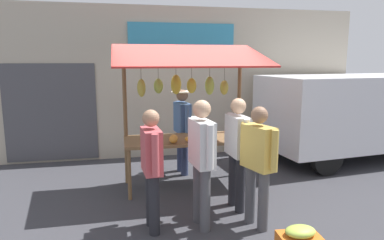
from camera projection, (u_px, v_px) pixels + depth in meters
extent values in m
plane|color=#38383D|center=(188.00, 186.00, 6.16)|extent=(40.00, 40.00, 0.00)
cube|color=#B2A893|center=(169.00, 83.00, 7.99)|extent=(9.00, 0.25, 3.40)
cube|color=teal|center=(182.00, 36.00, 7.73)|extent=(2.40, 0.06, 0.56)
cube|color=#47474C|center=(51.00, 113.00, 7.43)|extent=(1.90, 0.04, 2.10)
cube|color=brown|center=(188.00, 139.00, 6.02)|extent=(2.20, 0.90, 0.05)
cylinder|color=brown|center=(129.00, 175.00, 5.50)|extent=(0.06, 0.06, 0.83)
cylinder|color=brown|center=(252.00, 167.00, 5.93)|extent=(0.06, 0.06, 0.83)
cylinder|color=brown|center=(128.00, 161.00, 6.25)|extent=(0.06, 0.06, 0.83)
cylinder|color=brown|center=(237.00, 155.00, 6.68)|extent=(0.06, 0.06, 0.83)
cylinder|color=brown|center=(125.00, 120.00, 6.13)|extent=(0.07, 0.07, 2.35)
cylinder|color=brown|center=(239.00, 116.00, 6.56)|extent=(0.07, 0.07, 2.35)
cylinder|color=brown|center=(184.00, 64.00, 6.18)|extent=(2.12, 0.06, 0.06)
cube|color=#B72D28|center=(190.00, 55.00, 5.62)|extent=(2.50, 1.46, 0.39)
cylinder|color=brown|center=(224.00, 72.00, 6.38)|extent=(0.01, 0.01, 0.30)
ellipsoid|color=gold|center=(224.00, 88.00, 6.43)|extent=(0.23, 0.25, 0.27)
cylinder|color=brown|center=(210.00, 70.00, 6.26)|extent=(0.01, 0.01, 0.22)
ellipsoid|color=#B2CC4C|center=(210.00, 86.00, 6.31)|extent=(0.23, 0.21, 0.34)
cylinder|color=brown|center=(192.00, 71.00, 6.17)|extent=(0.01, 0.01, 0.25)
ellipsoid|color=yellow|center=(192.00, 86.00, 6.22)|extent=(0.21, 0.18, 0.27)
cylinder|color=brown|center=(176.00, 69.00, 6.17)|extent=(0.01, 0.01, 0.19)
ellipsoid|color=yellow|center=(176.00, 84.00, 6.22)|extent=(0.26, 0.25, 0.36)
cylinder|color=brown|center=(158.00, 71.00, 6.08)|extent=(0.01, 0.01, 0.25)
ellipsoid|color=#B2CC4C|center=(158.00, 86.00, 6.12)|extent=(0.18, 0.22, 0.27)
cylinder|color=brown|center=(141.00, 71.00, 5.99)|extent=(0.01, 0.01, 0.25)
ellipsoid|color=gold|center=(141.00, 88.00, 6.04)|extent=(0.21, 0.21, 0.32)
ellipsoid|color=orange|center=(174.00, 139.00, 5.64)|extent=(0.19, 0.25, 0.14)
ellipsoid|color=gold|center=(190.00, 139.00, 5.70)|extent=(0.21, 0.18, 0.10)
cylinder|color=navy|center=(180.00, 151.00, 6.95)|extent=(0.14, 0.14, 0.82)
cylinder|color=navy|center=(185.00, 155.00, 6.69)|extent=(0.14, 0.14, 0.82)
cube|color=#476B9E|center=(182.00, 118.00, 6.70)|extent=(0.28, 0.52, 0.58)
cylinder|color=#476B9E|center=(178.00, 114.00, 6.98)|extent=(0.09, 0.09, 0.54)
cylinder|color=#476B9E|center=(187.00, 119.00, 6.41)|extent=(0.09, 0.09, 0.54)
sphere|color=#8C664C|center=(182.00, 95.00, 6.62)|extent=(0.23, 0.23, 0.23)
cylinder|color=beige|center=(182.00, 92.00, 6.61)|extent=(0.43, 0.43, 0.02)
cylinder|color=#232328|center=(240.00, 185.00, 5.05)|extent=(0.14, 0.14, 0.83)
cylinder|color=#232328|center=(233.00, 179.00, 5.31)|extent=(0.14, 0.14, 0.83)
cube|color=silver|center=(238.00, 136.00, 5.06)|extent=(0.25, 0.51, 0.59)
cylinder|color=silver|center=(247.00, 139.00, 4.76)|extent=(0.09, 0.09, 0.54)
cylinder|color=silver|center=(230.00, 130.00, 5.35)|extent=(0.09, 0.09, 0.54)
sphere|color=tan|center=(238.00, 106.00, 4.98)|extent=(0.23, 0.23, 0.23)
cylinder|color=#232328|center=(154.00, 205.00, 4.40)|extent=(0.14, 0.14, 0.80)
cylinder|color=#232328|center=(151.00, 197.00, 4.65)|extent=(0.14, 0.14, 0.80)
cube|color=#BF4C51|center=(151.00, 151.00, 4.41)|extent=(0.25, 0.49, 0.56)
cylinder|color=#BF4C51|center=(155.00, 155.00, 4.12)|extent=(0.09, 0.09, 0.52)
cylinder|color=#BF4C51|center=(148.00, 144.00, 4.69)|extent=(0.09, 0.09, 0.52)
sphere|color=#A87A5B|center=(151.00, 118.00, 4.33)|extent=(0.22, 0.22, 0.22)
cylinder|color=#4C4C51|center=(205.00, 200.00, 4.48)|extent=(0.14, 0.14, 0.85)
cylinder|color=#4C4C51|center=(198.00, 192.00, 4.75)|extent=(0.14, 0.14, 0.85)
cube|color=silver|center=(202.00, 143.00, 4.49)|extent=(0.27, 0.53, 0.60)
cylinder|color=silver|center=(210.00, 147.00, 4.19)|extent=(0.09, 0.09, 0.56)
cylinder|color=silver|center=(194.00, 136.00, 4.78)|extent=(0.09, 0.09, 0.56)
sphere|color=tan|center=(202.00, 109.00, 4.41)|extent=(0.23, 0.23, 0.23)
cylinder|color=#4C4C51|center=(263.00, 201.00, 4.51)|extent=(0.14, 0.14, 0.81)
cylinder|color=#4C4C51|center=(250.00, 194.00, 4.74)|extent=(0.14, 0.14, 0.81)
cube|color=gold|center=(258.00, 147.00, 4.50)|extent=(0.35, 0.53, 0.57)
cylinder|color=gold|center=(275.00, 151.00, 4.24)|extent=(0.09, 0.09, 0.53)
cylinder|color=gold|center=(244.00, 141.00, 4.76)|extent=(0.09, 0.09, 0.53)
sphere|color=#8C664C|center=(259.00, 115.00, 4.43)|extent=(0.22, 0.22, 0.22)
cube|color=silver|center=(359.00, 110.00, 7.81)|extent=(4.57, 2.30, 1.55)
cube|color=black|center=(310.00, 100.00, 7.36)|extent=(1.59, 1.95, 0.68)
cylinder|color=black|center=(327.00, 159.00, 6.71)|extent=(0.68, 0.25, 0.66)
cylinder|color=black|center=(280.00, 140.00, 8.27)|extent=(0.68, 0.25, 0.66)
cylinder|color=black|center=(378.00, 132.00, 9.18)|extent=(0.68, 0.25, 0.66)
ellipsoid|color=#B2CC4C|center=(300.00, 231.00, 3.84)|extent=(0.35, 0.25, 0.12)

